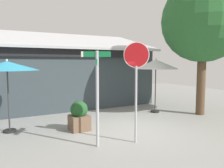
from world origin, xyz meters
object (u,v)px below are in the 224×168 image
object	(u,v)px
sidewalk_planter	(79,116)
stop_sign	(136,73)
shade_tree	(208,23)
patio_umbrella_teal_left	(7,67)
patio_umbrella_ivory_center	(156,65)
street_sign_post	(97,89)

from	to	relation	value
sidewalk_planter	stop_sign	bearing A→B (deg)	-62.24
stop_sign	sidewalk_planter	distance (m)	2.84
shade_tree	sidewalk_planter	bearing A→B (deg)	175.75
patio_umbrella_teal_left	sidewalk_planter	xyz separation A→B (m)	(2.27, -0.97, -1.81)
stop_sign	patio_umbrella_ivory_center	xyz separation A→B (m)	(3.29, 3.08, 0.22)
patio_umbrella_ivory_center	shade_tree	xyz separation A→B (m)	(1.81, -1.49, 1.93)
street_sign_post	stop_sign	size ratio (longest dim) A/B	0.91
patio_umbrella_teal_left	patio_umbrella_ivory_center	xyz separation A→B (m)	(6.65, 0.05, 0.04)
patio_umbrella_ivory_center	shade_tree	bearing A→B (deg)	-39.29
street_sign_post	patio_umbrella_ivory_center	size ratio (longest dim) A/B	1.05
stop_sign	patio_umbrella_teal_left	size ratio (longest dim) A/B	1.19
street_sign_post	patio_umbrella_teal_left	distance (m)	3.57
stop_sign	shade_tree	size ratio (longest dim) A/B	0.49
patio_umbrella_ivory_center	sidewalk_planter	bearing A→B (deg)	-166.83
stop_sign	shade_tree	distance (m)	5.77
patio_umbrella_teal_left	shade_tree	world-z (taller)	shade_tree
patio_umbrella_teal_left	stop_sign	bearing A→B (deg)	-42.11
stop_sign	sidewalk_planter	size ratio (longest dim) A/B	2.85
shade_tree	street_sign_post	bearing A→B (deg)	-167.98
stop_sign	patio_umbrella_teal_left	bearing A→B (deg)	137.89
sidewalk_planter	patio_umbrella_teal_left	bearing A→B (deg)	156.82
patio_umbrella_teal_left	shade_tree	size ratio (longest dim) A/B	0.41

